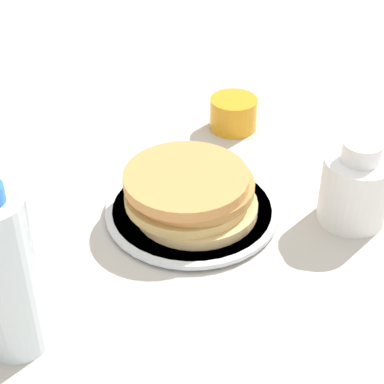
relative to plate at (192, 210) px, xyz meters
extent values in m
plane|color=#BCB7AD|center=(-0.01, 0.01, -0.01)|extent=(4.00, 4.00, 0.00)
cylinder|color=silver|center=(0.00, 0.00, 0.00)|extent=(0.23, 0.23, 0.01)
cylinder|color=silver|center=(0.00, 0.00, 0.00)|extent=(0.25, 0.25, 0.01)
cylinder|color=tan|center=(-0.01, -0.01, 0.01)|extent=(0.18, 0.18, 0.02)
cylinder|color=tan|center=(0.00, 0.01, 0.03)|extent=(0.18, 0.18, 0.01)
cylinder|color=#BE8545|center=(0.00, 0.00, 0.04)|extent=(0.18, 0.18, 0.01)
cylinder|color=#D08C4B|center=(0.00, 0.01, 0.06)|extent=(0.18, 0.18, 0.02)
cylinder|color=orange|center=(0.26, -0.01, 0.02)|extent=(0.08, 0.08, 0.06)
cylinder|color=white|center=(0.05, -0.22, 0.04)|extent=(0.10, 0.10, 0.10)
cylinder|color=white|center=(0.05, -0.22, 0.11)|extent=(0.05, 0.05, 0.03)
cylinder|color=silver|center=(-0.28, 0.13, 0.09)|extent=(0.07, 0.07, 0.20)
camera|label=1|loc=(-0.72, -0.19, 0.57)|focal=60.00mm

